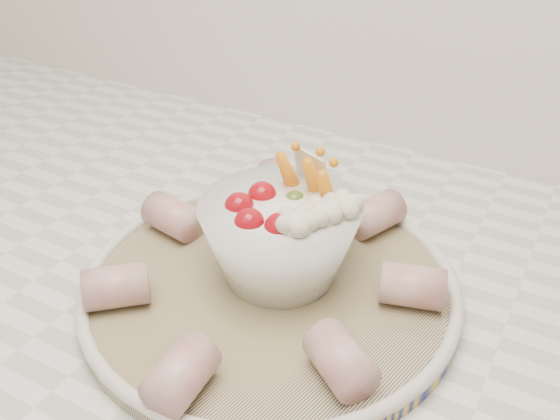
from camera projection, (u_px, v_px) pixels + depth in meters
The scene contains 3 objects.
serving_platter at pixel (270, 285), 0.56m from camera, with size 0.39×0.39×0.02m.
veggie_bowl at pixel (282, 237), 0.54m from camera, with size 0.14×0.14×0.11m.
cured_meat_rolls at pixel (268, 265), 0.54m from camera, with size 0.30×0.32×0.04m.
Camera 1 is at (0.36, 1.05, 1.29)m, focal length 40.00 mm.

